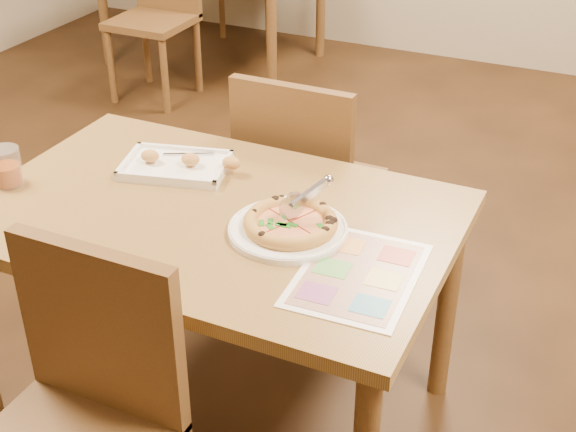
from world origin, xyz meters
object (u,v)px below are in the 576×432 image
at_px(dining_table, 214,238).
at_px(chair_far, 302,169).
at_px(plate, 288,230).
at_px(pizza, 291,223).
at_px(glass_tumbler, 6,169).
at_px(appetizer_tray, 179,166).
at_px(menu, 358,274).
at_px(pizza_cutter, 305,197).
at_px(chair_near, 82,395).

relative_size(dining_table, chair_far, 2.77).
relative_size(dining_table, plate, 4.19).
xyz_separation_m(pizza, glass_tumbler, (-0.84, -0.10, 0.02)).
height_order(appetizer_tray, menu, appetizer_tray).
bearing_deg(pizza, pizza_cutter, 65.73).
bearing_deg(pizza, plate, -147.76).
xyz_separation_m(plate, pizza_cutter, (0.03, 0.05, 0.08)).
bearing_deg(chair_near, pizza_cutter, 67.86).
bearing_deg(dining_table, appetizer_tray, 141.22).
xyz_separation_m(chair_far, pizza, (0.24, -0.61, 0.18)).
bearing_deg(plate, appetizer_tray, 157.63).
bearing_deg(glass_tumbler, appetizer_tray, 35.14).
bearing_deg(chair_near, plate, 68.37).
height_order(dining_table, menu, menu).
height_order(plate, menu, plate).
bearing_deg(glass_tumbler, chair_near, -38.97).
xyz_separation_m(chair_near, appetizer_tray, (-0.21, 0.77, 0.17)).
height_order(dining_table, glass_tumbler, glass_tumbler).
relative_size(chair_near, pizza_cutter, 3.39).
distance_m(dining_table, pizza, 0.26).
height_order(chair_far, plate, chair_far).
xyz_separation_m(dining_table, chair_near, (0.00, -0.60, -0.07)).
bearing_deg(glass_tumbler, pizza, 6.83).
height_order(chair_near, menu, chair_near).
relative_size(chair_near, chair_far, 1.00).
height_order(dining_table, pizza_cutter, pizza_cutter).
bearing_deg(chair_near, dining_table, 90.00).
distance_m(appetizer_tray, menu, 0.73).
bearing_deg(pizza, dining_table, 177.45).
relative_size(chair_far, plate, 1.51).
relative_size(chair_far, pizza, 1.91).
bearing_deg(chair_near, chair_far, 90.00).
bearing_deg(chair_far, pizza, 111.28).
distance_m(chair_near, menu, 0.69).
distance_m(dining_table, plate, 0.25).
relative_size(chair_far, glass_tumbler, 4.24).
distance_m(chair_far, appetizer_tray, 0.51).
xyz_separation_m(dining_table, menu, (0.47, -0.12, 0.09)).
height_order(chair_near, pizza, chair_near).
height_order(chair_far, glass_tumbler, chair_far).
height_order(plate, appetizer_tray, appetizer_tray).
xyz_separation_m(pizza_cutter, appetizer_tray, (-0.47, 0.13, -0.07)).
xyz_separation_m(dining_table, plate, (0.23, -0.01, 0.09)).
xyz_separation_m(glass_tumbler, menu, (1.07, -0.01, -0.05)).
distance_m(dining_table, pizza_cutter, 0.31).
xyz_separation_m(chair_far, menu, (0.47, -0.72, 0.16)).
xyz_separation_m(pizza_cutter, menu, (0.21, -0.15, -0.08)).
relative_size(chair_far, appetizer_tray, 1.27).
bearing_deg(plate, pizza, 32.24).
bearing_deg(menu, appetizer_tray, 157.01).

